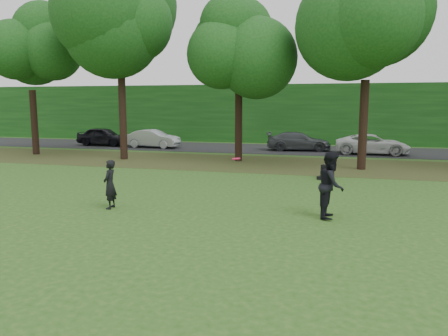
{
  "coord_description": "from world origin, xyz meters",
  "views": [
    {
      "loc": [
        2.94,
        -11.43,
        3.5
      ],
      "look_at": [
        -0.84,
        2.59,
        1.3
      ],
      "focal_mm": 35.0,
      "sensor_mm": 36.0,
      "label": 1
    }
  ],
  "objects_px": {
    "player_left": "(110,184)",
    "seated_person": "(326,172)",
    "frisbee": "(236,159)",
    "player_right": "(331,185)"
  },
  "relations": [
    {
      "from": "player_right",
      "to": "frisbee",
      "type": "height_order",
      "value": "player_right"
    },
    {
      "from": "player_left",
      "to": "seated_person",
      "type": "bearing_deg",
      "value": 132.77
    },
    {
      "from": "player_left",
      "to": "seated_person",
      "type": "xyz_separation_m",
      "value": [
        6.68,
        7.65,
        -0.5
      ]
    },
    {
      "from": "player_left",
      "to": "player_right",
      "type": "bearing_deg",
      "value": 89.6
    },
    {
      "from": "player_left",
      "to": "player_right",
      "type": "distance_m",
      "value": 7.11
    },
    {
      "from": "player_left",
      "to": "frisbee",
      "type": "bearing_deg",
      "value": 93.28
    },
    {
      "from": "player_left",
      "to": "seated_person",
      "type": "height_order",
      "value": "player_left"
    },
    {
      "from": "player_left",
      "to": "seated_person",
      "type": "distance_m",
      "value": 10.16
    },
    {
      "from": "frisbee",
      "to": "seated_person",
      "type": "xyz_separation_m",
      "value": [
        2.56,
        6.97,
        -1.41
      ]
    },
    {
      "from": "player_left",
      "to": "frisbee",
      "type": "height_order",
      "value": "frisbee"
    }
  ]
}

